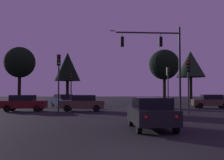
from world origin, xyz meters
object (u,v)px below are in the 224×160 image
traffic_light_far_side (188,76)px  traffic_signal_mast_arm (160,53)px  car_crossing_left (82,103)px  car_far_lane (210,101)px  tree_behind_sign (67,67)px  car_nearside_lane (151,113)px  traffic_light_corner_left (58,72)px  car_parked_lot (62,100)px  tree_left_far (190,64)px  traffic_light_corner_right (71,83)px  tree_right_cluster (19,63)px  tree_center_horizon (164,65)px  car_crossing_right (24,103)px  traffic_light_median (168,79)px

traffic_light_far_side → traffic_signal_mast_arm: bearing=127.0°
car_crossing_left → car_far_lane: bearing=19.0°
traffic_signal_mast_arm → tree_behind_sign: size_ratio=1.00×
car_nearside_lane → traffic_light_corner_left: bearing=123.8°
car_parked_lot → tree_left_far: (19.82, 14.60, 5.90)m
traffic_light_corner_right → tree_right_cluster: size_ratio=0.51×
traffic_light_far_side → car_parked_lot: 16.60m
tree_behind_sign → tree_center_horizon: bearing=-2.8°
traffic_light_far_side → car_crossing_left: size_ratio=1.06×
tree_right_cluster → traffic_light_corner_right: bearing=-38.8°
traffic_light_corner_right → tree_left_far: bearing=46.7°
traffic_signal_mast_arm → tree_left_far: bearing=67.9°
traffic_light_corner_right → car_crossing_left: 4.13m
car_crossing_right → car_parked_lot: size_ratio=0.90×
tree_center_horizon → traffic_signal_mast_arm: bearing=-101.9°
traffic_light_corner_right → car_far_lane: bearing=5.3°
car_crossing_left → tree_center_horizon: size_ratio=0.51×
tree_right_cluster → car_nearside_lane: bearing=-57.7°
traffic_light_far_side → car_nearside_lane: (-4.35, -9.13, -2.28)m
tree_center_horizon → car_crossing_right: bearing=-136.7°
car_crossing_left → tree_behind_sign: tree_behind_sign is taller
car_crossing_right → car_parked_lot: 8.27m
tree_left_far → tree_center_horizon: (-6.12, -7.66, -0.87)m
traffic_signal_mast_arm → car_crossing_right: 13.34m
traffic_light_corner_left → traffic_light_corner_right: bearing=89.0°
car_nearside_lane → tree_behind_sign: tree_behind_sign is taller
car_far_lane → tree_behind_sign: tree_behind_sign is taller
tree_center_horizon → car_far_lane: bearing=-72.9°
traffic_signal_mast_arm → tree_left_far: size_ratio=0.86×
traffic_signal_mast_arm → traffic_light_median: size_ratio=1.70×
car_crossing_right → tree_center_horizon: tree_center_horizon is taller
car_far_lane → tree_left_far: bearing=80.5°
car_crossing_right → car_far_lane: bearing=14.1°
car_nearside_lane → car_crossing_left: bearing=110.4°
traffic_signal_mast_arm → car_nearside_lane: bearing=-102.5°
traffic_light_far_side → car_crossing_left: 9.72m
traffic_light_corner_right → tree_center_horizon: 16.96m
tree_center_horizon → traffic_light_far_side: bearing=-94.8°
tree_center_horizon → car_parked_lot: bearing=-153.2°
tree_center_horizon → tree_left_far: bearing=51.4°
traffic_signal_mast_arm → car_crossing_left: traffic_signal_mast_arm is taller
car_parked_lot → tree_right_cluster: bearing=166.6°
traffic_light_corner_right → traffic_light_median: (10.49, 1.50, 0.46)m
traffic_light_corner_left → tree_behind_sign: bearing=97.1°
traffic_light_corner_left → car_parked_lot: size_ratio=1.07×
car_parked_lot → tree_right_cluster: 7.61m
traffic_signal_mast_arm → traffic_light_median: 6.15m
traffic_signal_mast_arm → traffic_light_corner_left: (-8.83, -2.13, -1.86)m
traffic_light_median → traffic_light_far_side: size_ratio=1.05×
traffic_light_corner_left → car_crossing_left: traffic_light_corner_left is taller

